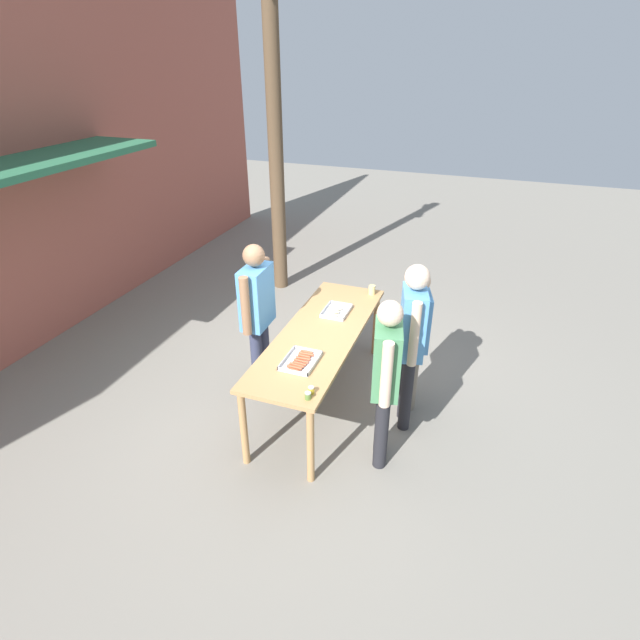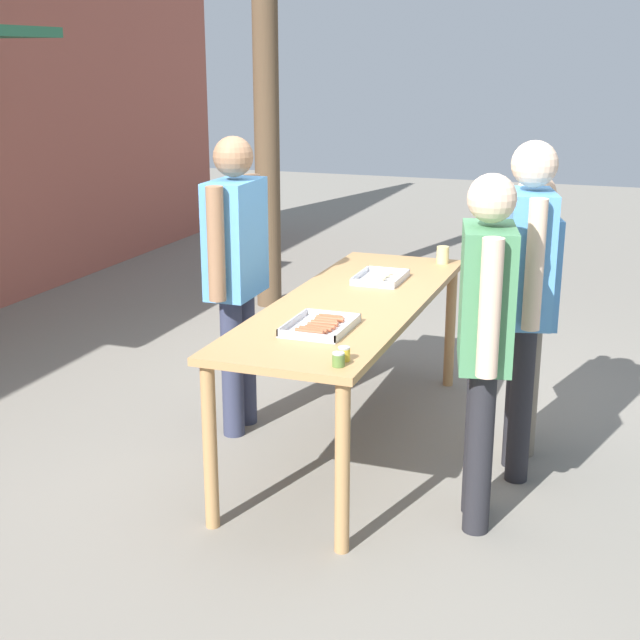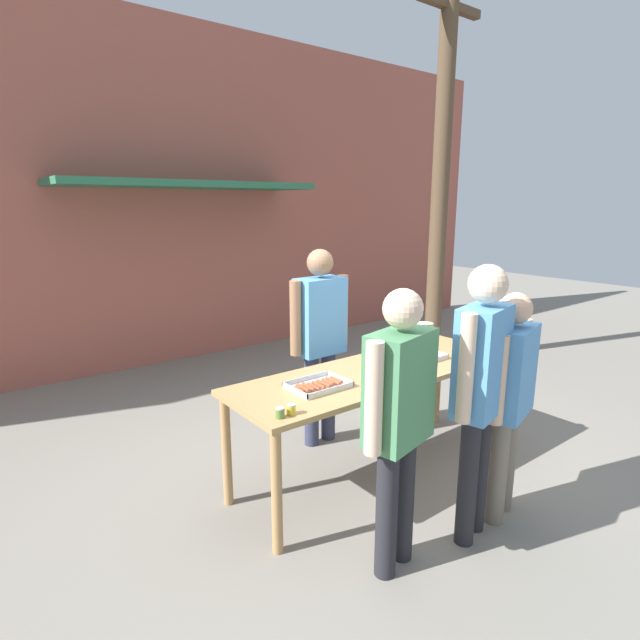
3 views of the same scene
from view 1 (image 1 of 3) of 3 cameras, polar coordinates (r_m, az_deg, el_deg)
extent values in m
plane|color=gray|center=(5.80, 0.00, -9.02)|extent=(24.00, 24.00, 0.00)
cube|color=#2D704C|center=(6.71, -30.07, 15.24)|extent=(3.20, 1.00, 0.08)
cube|color=tan|center=(5.31, 0.00, -1.61)|extent=(2.46, 0.80, 0.04)
cylinder|color=tan|center=(4.60, -1.09, -14.13)|extent=(0.07, 0.07, 0.85)
cylinder|color=tan|center=(6.42, 6.38, -0.57)|extent=(0.07, 0.07, 0.85)
cylinder|color=tan|center=(4.82, -8.71, -12.12)|extent=(0.07, 0.07, 0.85)
cylinder|color=tan|center=(6.58, 0.74, 0.41)|extent=(0.07, 0.07, 0.85)
cube|color=silver|center=(4.81, -2.23, -4.84)|extent=(0.41, 0.31, 0.01)
cube|color=silver|center=(4.75, -0.55, -4.97)|extent=(0.41, 0.01, 0.03)
cube|color=silver|center=(4.85, -3.88, -4.28)|extent=(0.41, 0.01, 0.03)
cube|color=silver|center=(4.64, -3.18, -5.92)|extent=(0.01, 0.31, 0.03)
cube|color=silver|center=(4.96, -1.35, -3.41)|extent=(0.01, 0.31, 0.03)
cylinder|color=#A34C2D|center=(4.67, -2.98, -5.73)|extent=(0.04, 0.12, 0.03)
cylinder|color=#A34C2D|center=(4.71, -2.92, -5.42)|extent=(0.03, 0.15, 0.03)
cylinder|color=#A34C2D|center=(4.74, -2.67, -5.18)|extent=(0.04, 0.15, 0.03)
cylinder|color=#A34C2D|center=(4.76, -2.35, -4.98)|extent=(0.03, 0.14, 0.02)
cylinder|color=#A34C2D|center=(4.80, -2.15, -4.71)|extent=(0.03, 0.15, 0.03)
cylinder|color=#A34C2D|center=(4.83, -1.94, -4.42)|extent=(0.04, 0.14, 0.03)
cylinder|color=#A34C2D|center=(4.87, -1.81, -4.14)|extent=(0.03, 0.13, 0.03)
cylinder|color=#A34C2D|center=(4.90, -1.57, -3.90)|extent=(0.03, 0.15, 0.03)
cylinder|color=#A34C2D|center=(4.93, -1.52, -3.66)|extent=(0.03, 0.13, 0.02)
cube|color=silver|center=(5.69, 1.89, 0.91)|extent=(0.37, 0.28, 0.01)
cube|color=silver|center=(5.65, 3.20, 0.89)|extent=(0.37, 0.01, 0.03)
cube|color=silver|center=(5.72, 0.61, 1.32)|extent=(0.37, 0.01, 0.03)
cube|color=silver|center=(5.53, 1.30, 0.28)|extent=(0.01, 0.28, 0.03)
cube|color=silver|center=(5.84, 2.46, 1.89)|extent=(0.01, 0.28, 0.03)
ellipsoid|color=beige|center=(5.58, 1.51, 0.54)|extent=(0.06, 0.11, 0.04)
ellipsoid|color=beige|center=(5.65, 1.76, 0.99)|extent=(0.07, 0.11, 0.05)
ellipsoid|color=beige|center=(5.72, 2.03, 1.32)|extent=(0.06, 0.10, 0.04)
ellipsoid|color=beige|center=(5.79, 2.38, 1.65)|extent=(0.04, 0.09, 0.04)
cylinder|color=#567A38|center=(4.34, -1.39, -8.68)|extent=(0.06, 0.06, 0.06)
cylinder|color=#B2B2B7|center=(4.32, -1.40, -8.34)|extent=(0.05, 0.05, 0.01)
cylinder|color=gold|center=(4.40, -1.02, -8.05)|extent=(0.06, 0.06, 0.06)
cylinder|color=#B2B2B7|center=(4.38, -1.03, -7.71)|extent=(0.05, 0.05, 0.01)
cylinder|color=#DBC67A|center=(6.13, 5.96, 3.44)|extent=(0.08, 0.08, 0.12)
cylinder|color=#333851|center=(5.70, -7.20, -4.73)|extent=(0.13, 0.13, 0.86)
cylinder|color=#333851|center=(5.84, -6.40, -3.72)|extent=(0.13, 0.13, 0.86)
cube|color=#5193D1|center=(5.39, -7.26, 2.65)|extent=(0.44, 0.25, 0.68)
sphere|color=#936B4C|center=(5.20, -7.58, 7.34)|extent=(0.23, 0.23, 0.23)
cylinder|color=#936B4C|center=(5.17, -8.52, 1.57)|extent=(0.10, 0.10, 0.65)
cylinder|color=#936B4C|center=(5.60, -6.12, 3.96)|extent=(0.10, 0.10, 0.65)
cylinder|color=#232328|center=(4.93, 7.08, -11.07)|extent=(0.13, 0.13, 0.83)
cylinder|color=#232328|center=(4.78, 7.03, -12.55)|extent=(0.13, 0.13, 0.83)
cube|color=#478456|center=(4.41, 7.63, -4.48)|extent=(0.47, 0.32, 0.65)
sphere|color=beige|center=(4.18, 8.03, 0.76)|extent=(0.22, 0.22, 0.22)
cylinder|color=beige|center=(4.62, 7.67, -2.53)|extent=(0.10, 0.10, 0.62)
cylinder|color=beige|center=(4.18, 7.60, -6.25)|extent=(0.10, 0.10, 0.62)
cylinder|color=#756B5B|center=(5.70, 10.20, -5.49)|extent=(0.13, 0.13, 0.77)
cylinder|color=#756B5B|center=(5.54, 10.39, -6.64)|extent=(0.13, 0.13, 0.77)
cube|color=#5193D1|center=(5.26, 10.94, 0.14)|extent=(0.49, 0.36, 0.61)
sphere|color=#DBAD89|center=(5.07, 11.39, 4.36)|extent=(0.21, 0.21, 0.21)
cylinder|color=#DBAD89|center=(5.49, 10.67, 1.63)|extent=(0.10, 0.10, 0.58)
cylinder|color=#DBAD89|center=(5.02, 11.28, -1.19)|extent=(0.10, 0.10, 0.58)
cylinder|color=#232328|center=(5.37, 9.75, -7.15)|extent=(0.12, 0.12, 0.87)
cylinder|color=#232328|center=(5.23, 9.84, -8.33)|extent=(0.12, 0.12, 0.87)
cube|color=#5193D1|center=(4.88, 10.54, -0.33)|extent=(0.45, 0.32, 0.69)
sphere|color=beige|center=(4.67, 11.07, 4.84)|extent=(0.24, 0.24, 0.24)
cylinder|color=beige|center=(5.09, 10.40, 1.20)|extent=(0.09, 0.09, 0.66)
cylinder|color=beige|center=(4.66, 10.74, -1.64)|extent=(0.09, 0.09, 0.66)
cylinder|color=brown|center=(7.77, -5.20, 21.31)|extent=(0.22, 0.22, 5.11)
camera|label=2|loc=(1.39, -26.96, -72.79)|focal=50.00mm
camera|label=3|loc=(2.44, 43.61, -15.49)|focal=28.00mm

